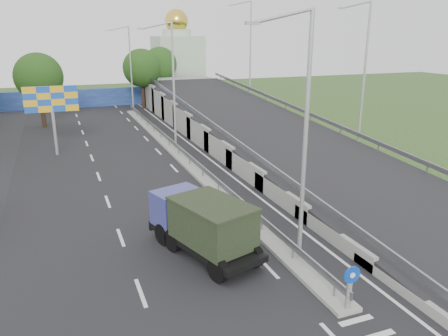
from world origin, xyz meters
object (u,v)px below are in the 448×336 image
church (178,61)px  dump_truck (202,223)px  lamp_post_mid (171,80)px  billboard (51,103)px  sign_bollard (350,287)px  lamp_post_far (129,64)px  lamp_post_near (302,129)px

church → dump_truck: church is taller
lamp_post_mid → billboard: bearing=167.6°
lamp_post_mid → sign_bollard: bearing=-90.3°
sign_bollard → lamp_post_far: 44.08m
sign_bollard → dump_truck: dump_truck is taller
lamp_post_far → billboard: size_ratio=1.83×
dump_truck → lamp_post_mid: bearing=61.6°
billboard → dump_truck: (5.70, -19.79, -2.73)m
lamp_post_near → billboard: (-9.11, 22.00, -1.62)m
church → billboard: church is taller
lamp_post_near → church: church is taller
lamp_post_near → church: (9.89, 54.00, -0.50)m
lamp_post_mid → dump_truck: bearing=-100.9°
lamp_post_mid → church: church is taller
lamp_post_far → dump_truck: size_ratio=1.60×
sign_bollard → lamp_post_far: bearing=89.9°
lamp_post_mid → billboard: size_ratio=1.83×
sign_bollard → lamp_post_near: bearing=88.4°
lamp_post_near → lamp_post_mid: same height
church → dump_truck: (-13.30, -51.79, -3.86)m
billboard → sign_bollard: bearing=-70.8°
dump_truck → church: bearing=58.0°
sign_bollard → lamp_post_far: size_ratio=0.17×
lamp_post_mid → church: (9.89, 34.00, -0.50)m
sign_bollard → church: church is taller
lamp_post_mid → lamp_post_far: same height
sign_bollard → lamp_post_near: (0.11, 3.83, 4.77)m
church → billboard: bearing=-120.7°
sign_bollard → church: bearing=80.2°
lamp_post_mid → church: 35.41m
dump_truck → lamp_post_near: bearing=-50.5°
lamp_post_mid → dump_truck: 18.63m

